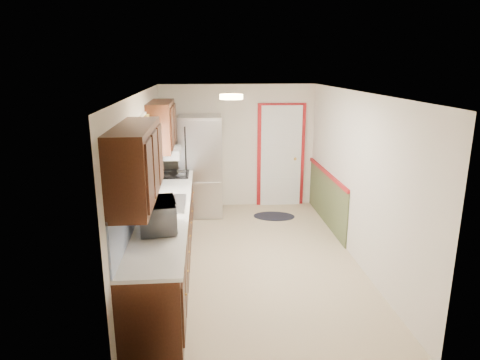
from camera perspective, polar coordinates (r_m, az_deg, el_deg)
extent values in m
cube|color=tan|center=(6.40, 1.55, -10.38)|extent=(3.20, 5.20, 0.12)
cube|color=white|center=(5.78, 1.72, 11.59)|extent=(3.20, 5.20, 0.12)
cube|color=silver|center=(8.41, -0.27, 4.48)|extent=(3.20, 0.10, 2.40)
cube|color=silver|center=(3.65, 6.07, -10.23)|extent=(3.20, 0.10, 2.40)
cube|color=silver|center=(6.01, -12.74, -0.28)|extent=(0.10, 5.20, 2.40)
cube|color=silver|center=(6.32, 15.26, 0.34)|extent=(0.10, 5.20, 2.40)
cube|color=#33160B|center=(5.93, -9.80, -7.99)|extent=(0.60, 4.00, 0.90)
cube|color=silver|center=(5.76, -9.86, -3.68)|extent=(0.63, 4.00, 0.04)
cube|color=#537BCA|center=(5.71, -13.02, -0.93)|extent=(0.02, 4.00, 0.55)
cube|color=#33160B|center=(4.29, -13.69, 2.14)|extent=(0.35, 1.40, 0.75)
cube|color=#33160B|center=(6.93, -10.41, 7.17)|extent=(0.35, 1.20, 0.75)
cube|color=white|center=(5.71, -13.10, 3.26)|extent=(0.02, 1.00, 0.90)
cube|color=#B86922|center=(5.65, -12.86, 6.74)|extent=(0.05, 1.12, 0.24)
cube|color=#B7B7BC|center=(5.85, -9.84, -3.14)|extent=(0.52, 0.82, 0.02)
cube|color=white|center=(7.05, -9.79, 3.62)|extent=(0.45, 0.60, 0.15)
cube|color=maroon|center=(8.53, 5.45, 3.20)|extent=(0.94, 0.05, 2.08)
cube|color=white|center=(8.50, 5.48, 3.16)|extent=(0.80, 0.04, 2.00)
cube|color=#464F2C|center=(7.76, 11.46, -2.47)|extent=(0.02, 2.30, 0.90)
cube|color=maroon|center=(7.63, 11.55, 0.90)|extent=(0.04, 2.30, 0.06)
cylinder|color=#FFD88C|center=(5.56, -1.18, 11.04)|extent=(0.30, 0.30, 0.06)
imported|color=white|center=(4.94, -10.92, -4.22)|extent=(0.42, 0.65, 0.41)
cube|color=#B7B7BC|center=(8.00, -5.22, 1.90)|extent=(0.79, 0.74, 1.86)
cylinder|color=black|center=(7.64, -7.16, 0.48)|extent=(0.02, 0.02, 1.30)
ellipsoid|color=black|center=(8.07, 4.56, -4.83)|extent=(0.84, 0.61, 0.01)
cube|color=black|center=(7.38, -8.83, 0.80)|extent=(0.52, 0.62, 0.02)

